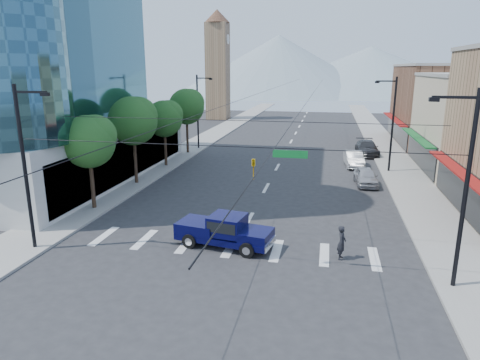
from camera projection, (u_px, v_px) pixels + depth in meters
The scene contains 19 objects.
ground at pixel (228, 258), 22.64m from camera, with size 160.00×160.00×0.00m, color #28282B.
sidewalk_left at pixel (211, 136), 62.86m from camera, with size 4.00×120.00×0.15m, color gray.
sidewalk_right at pixel (381, 142), 58.17m from camera, with size 4.00×120.00×0.15m, color gray.
shop_far at pixel (448, 106), 55.36m from camera, with size 12.00×18.00×10.00m, color brown.
clock_tower at pixel (218, 63), 81.89m from camera, with size 4.80×4.80×20.40m.
mountain_left at pixel (279, 65), 164.88m from camera, with size 80.00×80.00×22.00m, color gray.
mountain_right at pixel (370, 70), 168.02m from camera, with size 90.00×90.00×18.00m, color gray.
tree_near at pixel (91, 140), 29.31m from camera, with size 3.65×3.64×6.71m.
tree_midnear at pixel (135, 119), 35.79m from camera, with size 4.09×4.09×7.52m.
tree_midfar at pixel (166, 117), 42.57m from camera, with size 3.65×3.64×6.71m.
tree_far at pixel (188, 106), 49.05m from camera, with size 4.09×4.09×7.52m.
signal_rig at pixel (226, 178), 20.47m from camera, with size 21.80×0.20×9.00m.
lamp_pole_nw at pixel (199, 109), 51.89m from camera, with size 2.00×0.25×9.00m.
lamp_pole_ne at pixel (391, 121), 40.14m from camera, with size 2.00×0.25×9.00m.
pickup_truck at pixel (224, 230), 23.96m from camera, with size 5.74×2.85×1.86m.
pedestrian at pixel (342, 243), 22.37m from camera, with size 0.67×0.44×1.83m, color black.
parked_car_near at pixel (366, 176), 36.72m from camera, with size 1.74×4.34×1.48m, color #A8A8AD.
parked_car_mid at pixel (354, 159), 43.60m from camera, with size 1.64×4.70×1.55m, color silver.
parked_car_far at pixel (367, 148), 49.38m from camera, with size 2.30×5.65×1.64m, color #2F2F32.
Camera 1 is at (4.83, -20.29, 9.76)m, focal length 32.00 mm.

